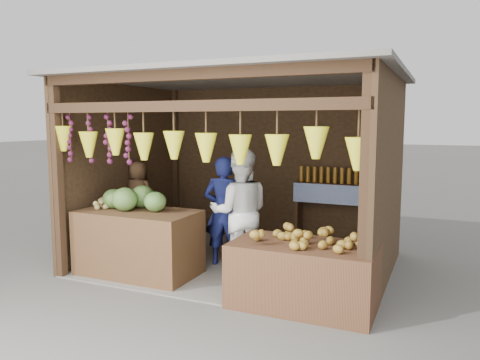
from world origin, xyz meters
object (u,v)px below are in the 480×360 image
object	(u,v)px
vendor_seated	(138,195)
woman_standing	(240,212)
man_standing	(224,211)
counter_left	(139,243)
counter_right	(303,275)

from	to	relation	value
vendor_seated	woman_standing	bearing A→B (deg)	165.29
man_standing	vendor_seated	xyz separation A→B (m)	(-1.63, 0.25, 0.09)
counter_left	woman_standing	bearing A→B (deg)	24.95
counter_right	woman_standing	world-z (taller)	woman_standing
counter_right	woman_standing	xyz separation A→B (m)	(-1.09, 0.74, 0.49)
man_standing	woman_standing	world-z (taller)	woman_standing
counter_left	counter_right	size ratio (longest dim) A/B	1.00
counter_left	man_standing	distance (m)	1.24
counter_left	vendor_seated	bearing A→B (deg)	125.80
counter_right	counter_left	bearing A→B (deg)	175.71
counter_right	vendor_seated	world-z (taller)	vendor_seated
man_standing	vendor_seated	world-z (taller)	man_standing
man_standing	vendor_seated	size ratio (longest dim) A/B	1.42
man_standing	woman_standing	xyz separation A→B (m)	(0.36, -0.25, 0.06)
woman_standing	counter_left	bearing A→B (deg)	0.78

